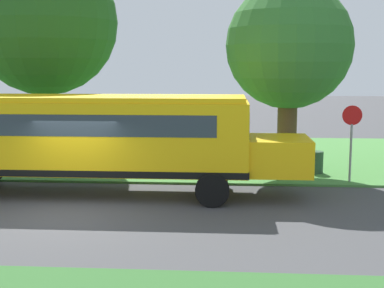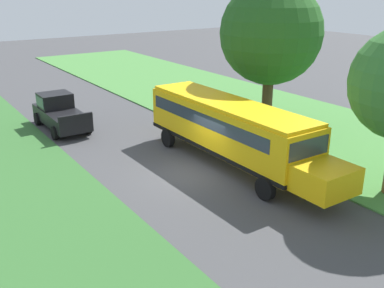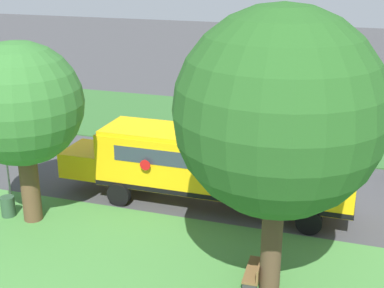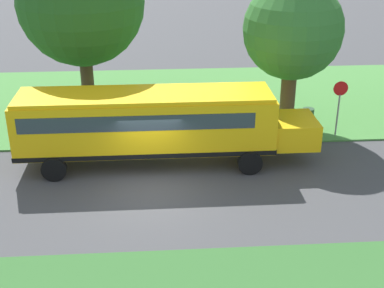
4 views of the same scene
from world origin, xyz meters
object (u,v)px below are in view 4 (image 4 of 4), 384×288
at_px(oak_tree_beside_bus, 80,3).
at_px(park_bench, 99,112).
at_px(trash_bin, 308,117).
at_px(school_bus, 153,121).
at_px(oak_tree_roadside_mid, 293,32).
at_px(stop_sign, 339,102).

height_order(oak_tree_beside_bus, park_bench, oak_tree_beside_bus).
bearing_deg(trash_bin, school_bus, -64.43).
relative_size(school_bus, trash_bin, 13.80).
relative_size(oak_tree_roadside_mid, stop_sign, 2.61).
bearing_deg(oak_tree_beside_bus, park_bench, 54.84).
xyz_separation_m(park_bench, trash_bin, (1.38, 10.37, -0.02)).
bearing_deg(oak_tree_beside_bus, school_bus, 31.16).
distance_m(oak_tree_beside_bus, trash_bin, 12.33).
bearing_deg(stop_sign, trash_bin, -146.49).
relative_size(school_bus, oak_tree_roadside_mid, 1.74).
bearing_deg(oak_tree_roadside_mid, stop_sign, 59.37).
height_order(oak_tree_beside_bus, trash_bin, oak_tree_beside_bus).
xyz_separation_m(stop_sign, park_bench, (-2.82, -11.33, -1.26)).
xyz_separation_m(oak_tree_beside_bus, park_bench, (0.40, 0.57, -5.37)).
bearing_deg(park_bench, oak_tree_beside_bus, -125.16).
bearing_deg(school_bus, park_bench, -151.65).
bearing_deg(oak_tree_roadside_mid, school_bus, -61.92).
xyz_separation_m(oak_tree_beside_bus, stop_sign, (3.23, 11.90, -4.11)).
distance_m(oak_tree_beside_bus, oak_tree_roadside_mid, 10.05).
distance_m(school_bus, oak_tree_roadside_mid, 7.88).
bearing_deg(oak_tree_roadside_mid, oak_tree_beside_bus, -101.42).
xyz_separation_m(school_bus, stop_sign, (-2.22, 8.61, -0.19)).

